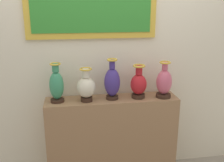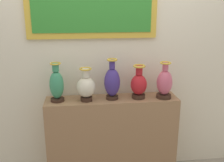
{
  "view_description": "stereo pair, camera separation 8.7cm",
  "coord_description": "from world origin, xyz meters",
  "px_view_note": "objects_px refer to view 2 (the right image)",
  "views": [
    {
      "loc": [
        -0.39,
        -2.54,
        1.87
      ],
      "look_at": [
        0.0,
        0.0,
        1.11
      ],
      "focal_mm": 42.24,
      "sensor_mm": 36.0,
      "label": 1
    },
    {
      "loc": [
        -0.31,
        -2.55,
        1.87
      ],
      "look_at": [
        0.0,
        0.0,
        1.11
      ],
      "focal_mm": 42.24,
      "sensor_mm": 36.0,
      "label": 2
    }
  ],
  "objects_px": {
    "vase_indigo": "(112,82)",
    "vase_rose": "(164,83)",
    "vase_ivory": "(86,86)",
    "vase_crimson": "(139,84)",
    "vase_jade": "(57,85)"
  },
  "relations": [
    {
      "from": "vase_indigo",
      "to": "vase_rose",
      "type": "height_order",
      "value": "vase_indigo"
    },
    {
      "from": "vase_ivory",
      "to": "vase_indigo",
      "type": "bearing_deg",
      "value": 4.8
    },
    {
      "from": "vase_indigo",
      "to": "vase_crimson",
      "type": "xyz_separation_m",
      "value": [
        0.27,
        -0.0,
        -0.03
      ]
    },
    {
      "from": "vase_ivory",
      "to": "vase_rose",
      "type": "height_order",
      "value": "vase_rose"
    },
    {
      "from": "vase_crimson",
      "to": "vase_rose",
      "type": "bearing_deg",
      "value": -5.86
    },
    {
      "from": "vase_rose",
      "to": "vase_indigo",
      "type": "bearing_deg",
      "value": 176.62
    },
    {
      "from": "vase_ivory",
      "to": "vase_crimson",
      "type": "height_order",
      "value": "vase_crimson"
    },
    {
      "from": "vase_jade",
      "to": "vase_rose",
      "type": "distance_m",
      "value": 1.1
    },
    {
      "from": "vase_ivory",
      "to": "vase_rose",
      "type": "relative_size",
      "value": 0.89
    },
    {
      "from": "vase_ivory",
      "to": "vase_indigo",
      "type": "distance_m",
      "value": 0.27
    },
    {
      "from": "vase_indigo",
      "to": "vase_crimson",
      "type": "height_order",
      "value": "vase_indigo"
    },
    {
      "from": "vase_ivory",
      "to": "vase_rose",
      "type": "bearing_deg",
      "value": -0.67
    },
    {
      "from": "vase_ivory",
      "to": "vase_crimson",
      "type": "distance_m",
      "value": 0.54
    },
    {
      "from": "vase_jade",
      "to": "vase_indigo",
      "type": "relative_size",
      "value": 0.94
    },
    {
      "from": "vase_jade",
      "to": "vase_crimson",
      "type": "xyz_separation_m",
      "value": [
        0.83,
        -0.01,
        -0.02
      ]
    }
  ]
}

